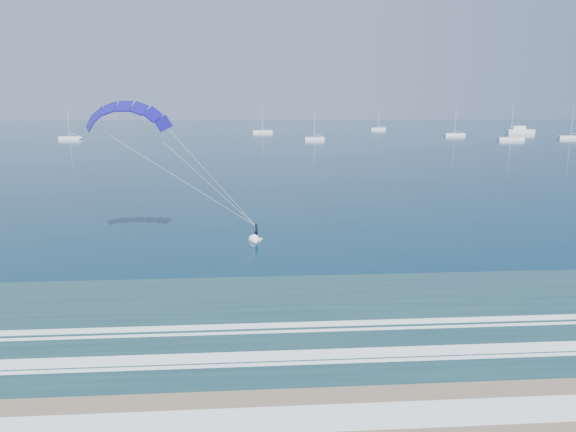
% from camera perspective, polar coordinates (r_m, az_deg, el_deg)
% --- Properties ---
extents(ground, '(900.00, 900.00, 0.00)m').
position_cam_1_polar(ground, '(25.50, 11.34, -20.43)').
color(ground, '#072B3E').
rests_on(ground, ground).
extents(kitesurfer_rig, '(17.68, 6.62, 15.10)m').
position_cam_1_polar(kitesurfer_rig, '(49.95, -10.64, 5.24)').
color(kitesurfer_rig, yellow).
rests_on(kitesurfer_rig, ground).
extents(motor_yacht, '(12.99, 3.47, 5.64)m').
position_cam_1_polar(motor_yacht, '(273.18, 24.35, 8.65)').
color(motor_yacht, silver).
rests_on(motor_yacht, ground).
extents(sailboat_1, '(8.25, 2.40, 11.39)m').
position_cam_1_polar(sailboat_1, '(224.29, -23.08, 8.00)').
color(sailboat_1, silver).
rests_on(sailboat_1, ground).
extents(sailboat_2, '(9.43, 2.40, 12.61)m').
position_cam_1_polar(sailboat_2, '(254.71, -2.85, 9.35)').
color(sailboat_2, silver).
rests_on(sailboat_2, ground).
extents(sailboat_3, '(7.38, 2.40, 10.42)m').
position_cam_1_polar(sailboat_3, '(203.00, 2.94, 8.60)').
color(sailboat_3, silver).
rests_on(sailboat_3, ground).
extents(sailboat_4, '(7.82, 2.40, 10.75)m').
position_cam_1_polar(sailboat_4, '(289.50, 9.97, 9.54)').
color(sailboat_4, silver).
rests_on(sailboat_4, ground).
extents(sailboat_5, '(8.85, 2.40, 12.07)m').
position_cam_1_polar(sailboat_5, '(242.05, 18.02, 8.62)').
color(sailboat_5, silver).
rests_on(sailboat_5, ground).
extents(sailboat_6, '(9.98, 2.40, 13.35)m').
position_cam_1_polar(sailboat_6, '(219.48, 23.50, 7.90)').
color(sailboat_6, silver).
rests_on(sailboat_6, ground).
extents(sailboat_7, '(10.29, 2.40, 13.18)m').
position_cam_1_polar(sailboat_7, '(240.95, 28.90, 7.69)').
color(sailboat_7, silver).
rests_on(sailboat_7, ground).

